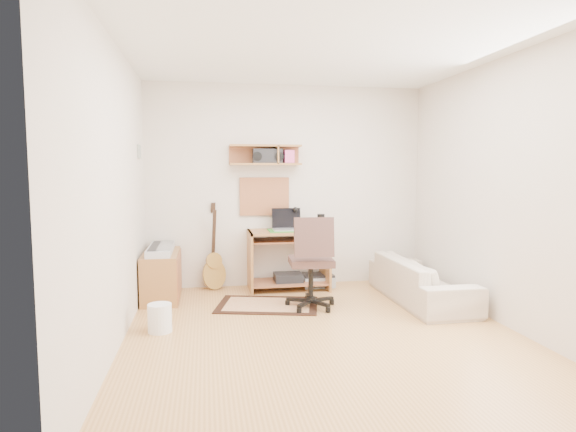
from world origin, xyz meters
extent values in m
cube|color=tan|center=(0.00, 0.00, -0.01)|extent=(3.60, 4.00, 0.01)
cube|color=white|center=(0.00, 0.00, 2.60)|extent=(3.60, 4.00, 0.01)
cube|color=beige|center=(0.00, 2.00, 1.30)|extent=(3.60, 0.01, 2.60)
cube|color=beige|center=(-1.80, 0.00, 1.30)|extent=(0.01, 4.00, 2.60)
cube|color=beige|center=(1.80, 0.00, 1.30)|extent=(0.01, 4.00, 2.60)
cube|color=#9F6A38|center=(-0.30, 1.88, 1.70)|extent=(0.90, 0.25, 0.26)
cube|color=tan|center=(-0.30, 1.98, 1.17)|extent=(0.64, 0.03, 0.49)
cube|color=#4C8CBF|center=(-1.79, 1.50, 1.72)|extent=(0.02, 0.20, 0.15)
cylinder|color=black|center=(0.38, 1.68, 0.85)|extent=(0.09, 0.09, 0.21)
cylinder|color=#364EA3|center=(0.28, 1.83, 0.79)|extent=(0.06, 0.06, 0.09)
cube|color=black|center=(-0.27, 1.87, 1.68)|extent=(0.37, 0.17, 0.19)
cube|color=beige|center=(-0.39, 1.02, 0.01)|extent=(1.25, 0.98, 0.01)
cube|color=#9F6A38|center=(-1.58, 1.53, 0.28)|extent=(0.40, 0.90, 0.55)
cube|color=#B2B5BA|center=(-1.58, 1.53, 0.59)|extent=(0.27, 0.86, 0.08)
cylinder|color=white|center=(-1.49, 0.31, 0.13)|extent=(0.26, 0.26, 0.27)
cube|color=#A5A8AA|center=(0.38, 1.81, 0.09)|extent=(0.40, 0.31, 0.15)
imported|color=#BCAB95|center=(1.38, 0.91, 0.33)|extent=(0.49, 1.69, 0.66)
camera|label=1|loc=(-1.06, -4.23, 1.51)|focal=30.14mm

